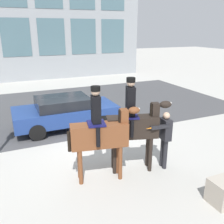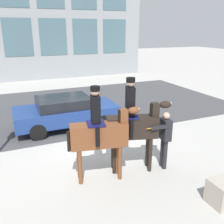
# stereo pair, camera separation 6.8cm
# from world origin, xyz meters

# --- Properties ---
(ground_plane) EXTENTS (80.00, 80.00, 0.00)m
(ground_plane) POSITION_xyz_m (0.00, 0.00, 0.00)
(ground_plane) COLOR #B2AFA8
(road_surface) EXTENTS (18.02, 8.50, 0.01)m
(road_surface) POSITION_xyz_m (0.00, 4.75, 0.00)
(road_surface) COLOR #444447
(road_surface) RESTS_ON ground_plane
(mounted_horse_lead) EXTENTS (1.91, 0.72, 2.61)m
(mounted_horse_lead) POSITION_xyz_m (-0.41, -2.23, 1.36)
(mounted_horse_lead) COLOR brown
(mounted_horse_lead) RESTS_ON ground_plane
(mounted_horse_companion) EXTENTS (1.84, 0.83, 2.73)m
(mounted_horse_companion) POSITION_xyz_m (0.60, -2.17, 1.42)
(mounted_horse_companion) COLOR black
(mounted_horse_companion) RESTS_ON ground_plane
(pedestrian_bystander) EXTENTS (0.86, 0.43, 1.73)m
(pedestrian_bystander) POSITION_xyz_m (1.48, -2.43, 1.02)
(pedestrian_bystander) COLOR #232328
(pedestrian_bystander) RESTS_ON ground_plane
(street_car_near_lane) EXTENTS (4.17, 1.94, 1.30)m
(street_car_near_lane) POSITION_xyz_m (-0.39, 1.90, 0.70)
(street_car_near_lane) COLOR navy
(street_car_near_lane) RESTS_ON ground_plane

